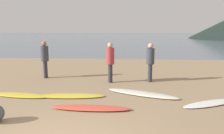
# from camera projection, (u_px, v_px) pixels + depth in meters

# --- Properties ---
(ground_plane) EXTENTS (120.00, 120.00, 0.20)m
(ground_plane) POSITION_uv_depth(u_px,v_px,m) (103.00, 69.00, 13.89)
(ground_plane) COLOR #997C5B
(ground_plane) RESTS_ON ground
(ocean_water) EXTENTS (140.00, 100.00, 0.01)m
(ocean_water) POSITION_uv_depth(u_px,v_px,m) (124.00, 36.00, 66.87)
(ocean_water) COLOR slate
(ocean_water) RESTS_ON ground
(surfboard_0) EXTENTS (2.21, 0.83, 0.08)m
(surfboard_0) POSITION_uv_depth(u_px,v_px,m) (21.00, 95.00, 7.96)
(surfboard_0) COLOR yellow
(surfboard_0) RESTS_ON ground
(surfboard_1) EXTENTS (2.46, 0.76, 0.07)m
(surfboard_1) POSITION_uv_depth(u_px,v_px,m) (70.00, 96.00, 7.89)
(surfboard_1) COLOR yellow
(surfboard_1) RESTS_ON ground
(surfboard_2) EXTENTS (2.36, 0.54, 0.10)m
(surfboard_2) POSITION_uv_depth(u_px,v_px,m) (91.00, 108.00, 6.66)
(surfboard_2) COLOR #D84C38
(surfboard_2) RESTS_ON ground
(surfboard_3) EXTENTS (2.69, 1.60, 0.10)m
(surfboard_3) POSITION_uv_depth(u_px,v_px,m) (142.00, 94.00, 8.12)
(surfboard_3) COLOR silver
(surfboard_3) RESTS_ON ground
(surfboard_4) EXTENTS (2.07, 1.37, 0.07)m
(surfboard_4) POSITION_uv_depth(u_px,v_px,m) (210.00, 103.00, 7.10)
(surfboard_4) COLOR white
(surfboard_4) RESTS_ON ground
(person_0) EXTENTS (0.36, 0.36, 1.77)m
(person_0) POSITION_uv_depth(u_px,v_px,m) (110.00, 59.00, 9.82)
(person_0) COLOR #2D2D38
(person_0) RESTS_ON ground
(person_1) EXTENTS (0.35, 0.35, 1.73)m
(person_1) POSITION_uv_depth(u_px,v_px,m) (150.00, 59.00, 9.96)
(person_1) COLOR #2D2D38
(person_1) RESTS_ON ground
(person_2) EXTENTS (0.36, 0.36, 1.77)m
(person_2) POSITION_uv_depth(u_px,v_px,m) (45.00, 56.00, 10.73)
(person_2) COLOR #2D2D38
(person_2) RESTS_ON ground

